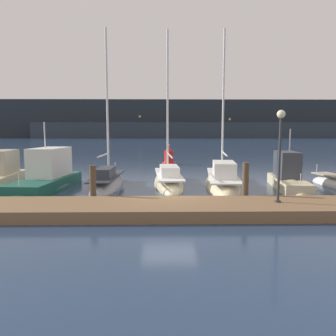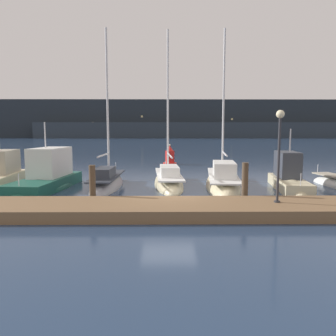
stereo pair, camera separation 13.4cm
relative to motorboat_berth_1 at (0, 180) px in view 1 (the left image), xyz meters
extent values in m
plane|color=navy|center=(9.76, -4.23, -0.37)|extent=(400.00, 400.00, 0.00)
cube|color=brown|center=(9.76, -6.49, -0.14)|extent=(26.88, 2.80, 0.45)
cylinder|color=#4C3D2D|center=(6.41, -4.84, 0.52)|extent=(0.28, 0.28, 1.76)
cylinder|color=#4C3D2D|center=(13.10, -4.84, 0.57)|extent=(0.28, 0.28, 1.87)
ellipsoid|color=beige|center=(0.01, -0.10, -0.37)|extent=(2.16, 5.63, 1.19)
cube|color=beige|center=(0.01, -0.10, 0.00)|extent=(1.97, 5.07, 0.74)
cube|color=#A39984|center=(-0.04, 0.44, 1.05)|extent=(1.36, 2.51, 1.36)
cube|color=black|center=(-0.12, 1.54, 1.25)|extent=(1.05, 0.35, 0.61)
ellipsoid|color=#195647|center=(2.93, -0.88, -0.37)|extent=(2.79, 6.84, 1.36)
cube|color=#195647|center=(2.93, -0.88, -0.05)|extent=(2.56, 6.16, 0.64)
cube|color=silver|center=(2.99, -0.22, 1.09)|extent=(1.75, 3.06, 1.64)
cube|color=black|center=(3.11, 1.11, 1.34)|extent=(1.34, 0.42, 0.73)
cylinder|color=silver|center=(2.94, -0.75, 2.63)|extent=(0.07, 0.07, 1.44)
cylinder|color=silver|center=(2.68, -3.67, 0.57)|extent=(0.04, 0.04, 0.60)
ellipsoid|color=gray|center=(6.27, -0.38, -0.37)|extent=(1.65, 6.25, 1.41)
cube|color=#333842|center=(6.27, -0.38, 0.30)|extent=(1.39, 5.25, 0.08)
cube|color=#333842|center=(6.26, -1.12, 0.60)|extent=(0.95, 2.01, 0.52)
cylinder|color=silver|center=(6.28, 0.12, 4.46)|extent=(0.12, 0.12, 8.33)
cylinder|color=silver|center=(6.25, -1.32, 1.56)|extent=(0.15, 2.88, 0.09)
cylinder|color=silver|center=(6.33, 2.48, 0.55)|extent=(0.04, 0.04, 0.50)
ellipsoid|color=beige|center=(9.80, 0.39, -0.37)|extent=(2.03, 7.06, 1.51)
cube|color=silver|center=(9.80, 0.39, 0.29)|extent=(1.71, 5.93, 0.08)
cube|color=silver|center=(9.84, -0.44, 0.61)|extent=(1.12, 2.28, 0.54)
cylinder|color=silver|center=(9.77, 0.95, 4.54)|extent=(0.12, 0.12, 8.50)
cylinder|color=silver|center=(9.86, -0.78, 1.51)|extent=(0.27, 3.47, 0.09)
cylinder|color=silver|center=(9.63, 3.60, 0.54)|extent=(0.04, 0.04, 0.50)
ellipsoid|color=beige|center=(12.97, -0.14, -0.37)|extent=(2.82, 8.14, 1.68)
cube|color=silver|center=(12.97, -0.14, 0.30)|extent=(2.37, 6.84, 0.08)
cube|color=silver|center=(12.86, -1.09, 0.75)|extent=(1.44, 2.67, 0.83)
cylinder|color=silver|center=(13.04, 0.50, 4.51)|extent=(0.12, 0.12, 8.43)
cylinder|color=silver|center=(12.84, -1.24, 1.63)|extent=(0.48, 3.49, 0.09)
cylinder|color=silver|center=(13.38, 3.51, 0.55)|extent=(0.04, 0.04, 0.50)
ellipsoid|color=beige|center=(16.52, -0.99, -0.37)|extent=(2.25, 5.61, 1.31)
cube|color=beige|center=(16.52, -0.99, -0.07)|extent=(2.05, 5.05, 0.59)
cube|color=#333842|center=(16.60, -0.45, 0.96)|extent=(1.36, 2.51, 1.47)
cube|color=black|center=(16.74, 0.63, 1.18)|extent=(0.96, 0.40, 0.65)
cylinder|color=silver|center=(16.54, -0.89, 2.34)|extent=(0.07, 0.07, 1.30)
cylinder|color=silver|center=(16.23, -3.26, 0.52)|extent=(0.04, 0.04, 0.60)
cylinder|color=silver|center=(19.40, 1.73, 0.47)|extent=(0.04, 0.04, 0.50)
cylinder|color=red|center=(10.06, 12.44, -0.29)|extent=(1.32, 1.32, 0.16)
cylinder|color=red|center=(10.06, 12.44, 0.37)|extent=(0.88, 0.88, 1.15)
cone|color=red|center=(10.06, 12.44, 1.19)|extent=(0.61, 0.61, 0.50)
sphere|color=#F9EAB7|center=(10.06, 12.44, 1.49)|extent=(0.16, 0.16, 0.16)
cylinder|color=#2D2D33|center=(14.00, -6.41, 0.11)|extent=(0.24, 0.24, 0.06)
cylinder|color=#2D2D33|center=(14.00, -6.41, 1.76)|extent=(0.10, 0.10, 3.23)
sphere|color=#F9EAB7|center=(14.00, -6.41, 3.52)|extent=(0.32, 0.32, 0.32)
cube|color=#232B33|center=(9.76, 128.33, 7.70)|extent=(240.00, 16.00, 16.14)
cube|color=#2C363F|center=(28.50, 118.33, 2.86)|extent=(144.00, 10.00, 6.44)
cube|color=#F4DB8C|center=(-20.75, 120.28, 5.89)|extent=(0.80, 0.10, 0.80)
cube|color=#F4DB8C|center=(-0.09, 120.28, 8.65)|extent=(0.80, 0.10, 0.80)
cube|color=#F4DB8C|center=(45.95, 120.28, 5.60)|extent=(0.80, 0.10, 0.80)
cube|color=#F4DB8C|center=(23.60, 120.28, 4.09)|extent=(0.80, 0.10, 0.80)
cube|color=#F4DB8C|center=(28.63, 120.28, 3.46)|extent=(0.80, 0.10, 0.80)
cube|color=#F4DB8C|center=(9.08, 120.28, 1.52)|extent=(0.80, 0.10, 0.80)
cube|color=#F4DB8C|center=(37.95, 120.28, 7.55)|extent=(0.80, 0.10, 0.80)
cube|color=#F4DB8C|center=(-12.64, 120.28, 2.01)|extent=(0.80, 0.10, 0.80)
cube|color=#F4DB8C|center=(-42.28, 120.28, 3.90)|extent=(0.80, 0.10, 0.80)
camera|label=1|loc=(9.45, -19.00, 2.91)|focal=35.00mm
camera|label=2|loc=(9.58, -19.01, 2.91)|focal=35.00mm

